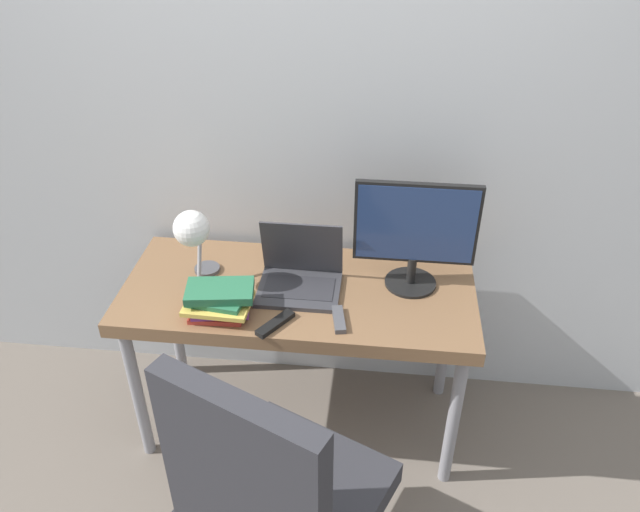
# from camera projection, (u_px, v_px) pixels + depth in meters

# --- Properties ---
(ground_plane) EXTENTS (12.00, 12.00, 0.00)m
(ground_plane) POSITION_uv_depth(u_px,v_px,m) (292.00, 474.00, 2.64)
(ground_plane) COLOR #70665B
(wall_back) EXTENTS (8.00, 0.05, 2.60)m
(wall_back) POSITION_uv_depth(u_px,v_px,m) (309.00, 122.00, 2.47)
(wall_back) COLOR silver
(wall_back) RESTS_ON ground_plane
(desk) EXTENTS (1.40, 0.62, 0.76)m
(desk) POSITION_uv_depth(u_px,v_px,m) (299.00, 303.00, 2.51)
(desk) COLOR brown
(desk) RESTS_ON ground_plane
(laptop) EXTENTS (0.32, 0.26, 0.26)m
(laptop) POSITION_uv_depth(u_px,v_px,m) (300.00, 275.00, 2.45)
(laptop) COLOR #38383D
(laptop) RESTS_ON desk
(monitor) EXTENTS (0.47, 0.20, 0.45)m
(monitor) POSITION_uv_depth(u_px,v_px,m) (415.00, 231.00, 2.36)
(monitor) COLOR black
(monitor) RESTS_ON desk
(desk_lamp) EXTENTS (0.14, 0.24, 0.35)m
(desk_lamp) POSITION_uv_depth(u_px,v_px,m) (193.00, 232.00, 2.33)
(desk_lamp) COLOR #4C4C51
(desk_lamp) RESTS_ON desk
(office_chair) EXTENTS (0.70, 0.69, 1.14)m
(office_chair) POSITION_uv_depth(u_px,v_px,m) (273.00, 494.00, 1.85)
(office_chair) COLOR black
(office_chair) RESTS_ON ground_plane
(book_stack) EXTENTS (0.27, 0.20, 0.11)m
(book_stack) POSITION_uv_depth(u_px,v_px,m) (219.00, 300.00, 2.31)
(book_stack) COLOR #B2382D
(book_stack) RESTS_ON desk
(tv_remote) EXTENTS (0.07, 0.15, 0.02)m
(tv_remote) POSITION_uv_depth(u_px,v_px,m) (339.00, 319.00, 2.29)
(tv_remote) COLOR #4C4C51
(tv_remote) RESTS_ON desk
(media_remote) EXTENTS (0.13, 0.16, 0.02)m
(media_remote) POSITION_uv_depth(u_px,v_px,m) (275.00, 324.00, 2.27)
(media_remote) COLOR black
(media_remote) RESTS_ON desk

